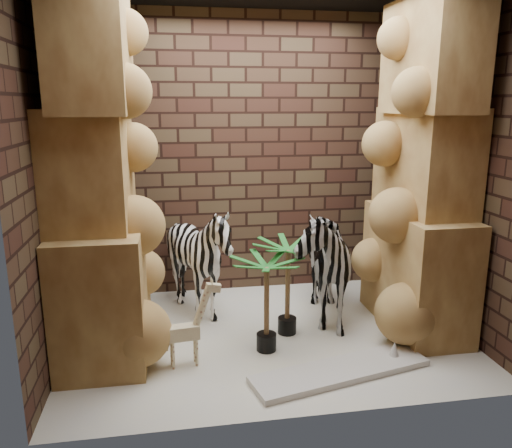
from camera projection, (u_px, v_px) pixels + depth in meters
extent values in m
plane|color=silver|center=(267.00, 335.00, 4.60)|extent=(3.50, 3.50, 0.00)
plane|color=#341C15|center=(246.00, 157.00, 5.44)|extent=(3.50, 0.00, 3.50)
plane|color=#341C15|center=(308.00, 199.00, 3.05)|extent=(3.50, 0.00, 3.50)
plane|color=#341C15|center=(50.00, 177.00, 3.96)|extent=(0.00, 3.00, 3.00)
plane|color=#341C15|center=(459.00, 167.00, 4.53)|extent=(0.00, 3.00, 3.00)
imported|color=white|center=(317.00, 250.00, 4.84)|extent=(0.76, 1.23, 1.38)
imported|color=white|center=(200.00, 265.00, 4.91)|extent=(1.28, 1.41, 1.04)
cube|color=silver|center=(341.00, 371.00, 3.94)|extent=(1.50, 0.69, 0.05)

